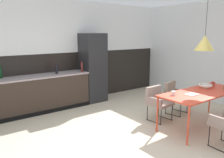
{
  "coord_description": "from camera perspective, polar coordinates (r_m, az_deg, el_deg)",
  "views": [
    {
      "loc": [
        -2.86,
        -2.89,
        1.94
      ],
      "look_at": [
        -0.12,
        0.79,
        1.02
      ],
      "focal_mm": 36.38,
      "sensor_mm": 36.0,
      "label": 1
    }
  ],
  "objects": [
    {
      "name": "mug_tall_blue",
      "position": [
        4.6,
        15.16,
        -3.44
      ],
      "size": [
        0.12,
        0.08,
        0.08
      ],
      "color": "white",
      "rests_on": "dining_table"
    },
    {
      "name": "back_wall_panel_upper",
      "position": [
        6.52,
        -11.0,
        12.8
      ],
      "size": [
        6.67,
        0.12,
        1.42
      ],
      "primitive_type": "cube",
      "color": "white",
      "rests_on": "back_wall_splashback_dark"
    },
    {
      "name": "kitchen_counter",
      "position": [
        5.86,
        -21.93,
        -4.09
      ],
      "size": [
        3.44,
        0.63,
        0.92
      ],
      "color": "#352921",
      "rests_on": "ground"
    },
    {
      "name": "bottle_oil_tall",
      "position": [
        6.01,
        -13.76,
        2.42
      ],
      "size": [
        0.07,
        0.07,
        0.28
      ],
      "color": "black",
      "rests_on": "kitchen_counter"
    },
    {
      "name": "bottle_spice_small",
      "position": [
        6.19,
        -7.6,
        3.0
      ],
      "size": [
        0.06,
        0.06,
        0.31
      ],
      "color": "maroon",
      "rests_on": "kitchen_counter"
    },
    {
      "name": "refrigerator_column",
      "position": [
        6.55,
        -4.82,
        2.85
      ],
      "size": [
        0.63,
        0.6,
        1.95
      ],
      "primitive_type": "cube",
      "color": "#232326",
      "rests_on": "ground"
    },
    {
      "name": "ground_plane",
      "position": [
        4.5,
        7.45,
        -14.24
      ],
      "size": [
        8.67,
        8.67,
        0.0
      ],
      "primitive_type": "plane",
      "color": "beige"
    },
    {
      "name": "open_book",
      "position": [
        4.76,
        19.44,
        -3.65
      ],
      "size": [
        0.25,
        0.19,
        0.02
      ],
      "color": "white",
      "rests_on": "dining_table"
    },
    {
      "name": "fruit_bowl",
      "position": [
        5.44,
        22.35,
        -1.52
      ],
      "size": [
        0.31,
        0.31,
        0.08
      ],
      "color": "silver",
      "rests_on": "dining_table"
    },
    {
      "name": "mug_short_terracotta",
      "position": [
        5.68,
        24.09,
        -1.15
      ],
      "size": [
        0.12,
        0.08,
        0.11
      ],
      "color": "#B23D33",
      "rests_on": "dining_table"
    },
    {
      "name": "dining_table",
      "position": [
        5.08,
        21.71,
        -3.45
      ],
      "size": [
        1.98,
        0.8,
        0.75
      ],
      "color": "#D9422A",
      "rests_on": "ground"
    },
    {
      "name": "bottle_wine_green",
      "position": [
        5.84,
        -26.2,
        1.41
      ],
      "size": [
        0.08,
        0.08,
        0.33
      ],
      "color": "#0F3319",
      "rests_on": "kitchen_counter"
    },
    {
      "name": "back_wall_splashback_dark",
      "position": [
        6.64,
        -10.54,
        0.49
      ],
      "size": [
        6.67,
        0.12,
        1.42
      ],
      "primitive_type": "cube",
      "color": "black",
      "rests_on": "ground"
    },
    {
      "name": "pendant_lamp_over_table_near",
      "position": [
        4.95,
        22.26,
        8.39
      ],
      "size": [
        0.39,
        0.39,
        1.18
      ],
      "color": "black"
    },
    {
      "name": "armchair_near_window",
      "position": [
        5.25,
        11.37,
        -4.95
      ],
      "size": [
        0.52,
        0.5,
        0.76
      ],
      "rotation": [
        0.0,
        0.0,
        3.21
      ],
      "color": "gray",
      "rests_on": "ground"
    },
    {
      "name": "armchair_by_stool",
      "position": [
        5.79,
        15.38,
        -3.58
      ],
      "size": [
        0.57,
        0.56,
        0.77
      ],
      "rotation": [
        0.0,
        0.0,
        3.37
      ],
      "color": "gray",
      "rests_on": "ground"
    }
  ]
}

